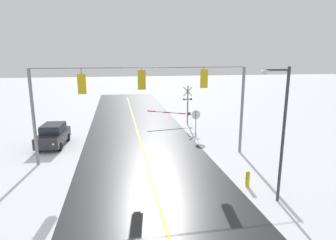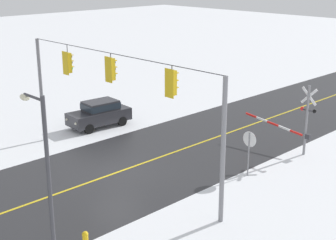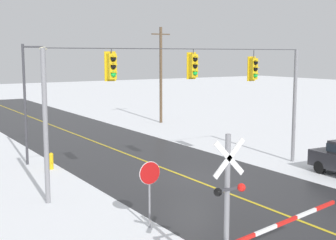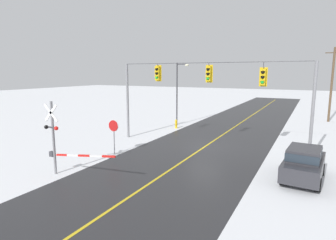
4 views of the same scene
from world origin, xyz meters
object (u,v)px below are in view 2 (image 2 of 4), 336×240
streetlamp_near (45,173)px  parked_car_charcoal (100,113)px  railroad_crossing (300,119)px  stop_sign (249,144)px

streetlamp_near → parked_car_charcoal: bearing=-42.1°
railroad_crossing → parked_car_charcoal: size_ratio=1.08×
stop_sign → parked_car_charcoal: size_ratio=0.55×
stop_sign → streetlamp_near: bearing=93.3°
railroad_crossing → streetlamp_near: (-0.65, 16.45, 1.92)m
railroad_crossing → streetlamp_near: 16.57m
streetlamp_near → stop_sign: bearing=-86.7°
stop_sign → streetlamp_near: 12.02m
streetlamp_near → railroad_crossing: bearing=-87.7°
stop_sign → streetlamp_near: size_ratio=0.36×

